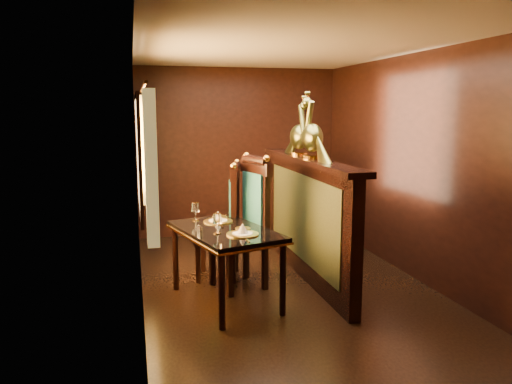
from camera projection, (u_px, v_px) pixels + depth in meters
ground at (287, 288)px, 5.33m from camera, size 5.00×5.00×0.00m
room_shell at (280, 140)px, 5.07m from camera, size 3.04×5.04×2.52m
partition at (307, 215)px, 5.57m from camera, size 0.26×2.70×1.36m
dining_table at (225, 236)px, 4.85m from camera, size 1.07×1.41×0.94m
chair_left at (249, 218)px, 5.31m from camera, size 0.64×0.66×1.42m
chair_right at (228, 218)px, 5.56m from camera, size 0.60×0.61×1.33m
peacock_left at (312, 125)px, 5.30m from camera, size 0.23×0.60×0.72m
peacock_right at (299, 126)px, 5.71m from camera, size 0.21×0.57×0.68m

